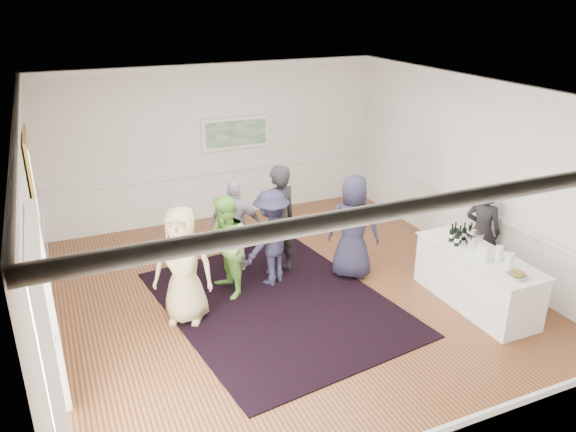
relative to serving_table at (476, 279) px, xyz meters
name	(u,v)px	position (x,y,z in m)	size (l,w,h in m)	color
floor	(298,303)	(-2.48, 1.12, -0.43)	(8.00, 8.00, 0.00)	brown
ceiling	(299,95)	(-2.48, 1.12, 2.77)	(7.00, 8.00, 0.02)	white
wall_left	(36,248)	(-5.98, 1.12, 1.17)	(0.02, 8.00, 3.20)	white
wall_right	(487,177)	(1.02, 1.12, 1.17)	(0.02, 8.00, 3.20)	white
wall_back	(217,143)	(-2.48, 5.12, 1.17)	(7.00, 0.02, 3.20)	white
wall_front	(498,362)	(-2.48, -2.88, 1.17)	(7.00, 0.02, 3.20)	white
wainscoting	(298,274)	(-2.48, 1.12, 0.07)	(7.00, 8.00, 1.00)	white
mirror	(36,198)	(-5.93, 2.42, 1.37)	(0.05, 1.25, 1.85)	gold
doorway	(50,343)	(-5.92, -0.78, 0.99)	(0.10, 1.78, 2.56)	white
landscape_painting	(236,133)	(-2.08, 5.06, 1.35)	(1.44, 0.06, 0.66)	white
area_rug	(276,303)	(-2.79, 1.23, -0.42)	(3.08, 4.05, 0.02)	black
serving_table	(476,279)	(0.00, 0.00, 0.00)	(0.80, 2.11, 0.85)	white
bartender	(482,231)	(0.72, 0.75, 0.36)	(0.58, 0.38, 1.59)	black
guest_tan	(183,265)	(-4.16, 1.36, 0.45)	(0.86, 0.56, 1.76)	#CFBC81
guest_green	(226,248)	(-3.38, 1.80, 0.39)	(0.80, 0.62, 1.64)	#7FCA50
guest_lilac	(236,226)	(-2.95, 2.59, 0.37)	(0.94, 0.39, 1.60)	silver
guest_dark_a	(272,238)	(-2.58, 1.90, 0.37)	(1.04, 0.60, 1.61)	#232239
guest_dark_b	(278,221)	(-2.35, 2.18, 0.53)	(0.70, 0.46, 1.91)	black
guest_navy	(353,227)	(-1.26, 1.59, 0.45)	(0.86, 0.56, 1.76)	#232239
wine_bottles	(462,233)	(0.03, 0.46, 0.58)	(0.41, 0.28, 0.31)	black
juice_pitchers	(493,254)	(-0.02, -0.28, 0.54)	(0.32, 0.55, 0.24)	#65B440
ice_bucket	(474,240)	(0.07, 0.22, 0.54)	(0.26, 0.26, 0.24)	silver
nut_bowl	(517,275)	(-0.06, -0.79, 0.46)	(0.28, 0.28, 0.08)	white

